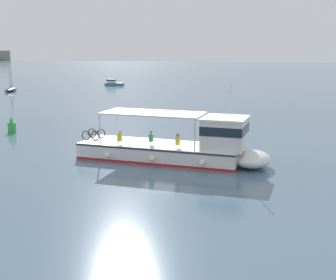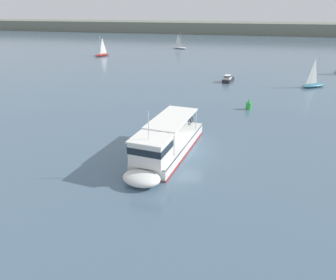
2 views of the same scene
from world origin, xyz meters
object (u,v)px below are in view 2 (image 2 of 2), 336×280
(sailboat_mid_channel, at_px, (102,54))
(sailboat_outer_anchorage, at_px, (313,84))
(sailboat_far_right, at_px, (180,47))
(channel_buoy, at_px, (249,105))
(motorboat_near_starboard, at_px, (228,79))
(ferry_main, at_px, (164,148))

(sailboat_mid_channel, height_order, sailboat_outer_anchorage, same)
(sailboat_far_right, relative_size, channel_buoy, 3.86)
(motorboat_near_starboard, bearing_deg, sailboat_far_right, 113.14)
(ferry_main, xyz_separation_m, sailboat_mid_channel, (-33.44, 56.21, -0.47))
(ferry_main, height_order, motorboat_near_starboard, ferry_main)
(ferry_main, height_order, channel_buoy, ferry_main)
(sailboat_far_right, bearing_deg, ferry_main, -78.09)
(ferry_main, relative_size, sailboat_outer_anchorage, 2.41)
(motorboat_near_starboard, height_order, sailboat_outer_anchorage, sailboat_outer_anchorage)
(sailboat_outer_anchorage, bearing_deg, motorboat_near_starboard, 177.84)
(motorboat_near_starboard, xyz_separation_m, channel_buoy, (3.96, -15.86, 0.02))
(ferry_main, height_order, sailboat_far_right, sailboat_far_right)
(ferry_main, distance_m, sailboat_outer_anchorage, 36.33)
(sailboat_mid_channel, xyz_separation_m, sailboat_far_right, (17.04, 21.55, 0.00))
(ferry_main, bearing_deg, sailboat_far_right, 101.91)
(ferry_main, relative_size, sailboat_far_right, 2.41)
(motorboat_near_starboard, relative_size, sailboat_outer_anchorage, 0.70)
(sailboat_mid_channel, height_order, motorboat_near_starboard, sailboat_mid_channel)
(motorboat_near_starboard, relative_size, channel_buoy, 2.70)
(sailboat_mid_channel, distance_m, motorboat_near_starboard, 43.33)
(sailboat_mid_channel, distance_m, channel_buoy, 56.41)
(ferry_main, xyz_separation_m, motorboat_near_starboard, (2.90, 32.61, -0.47))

